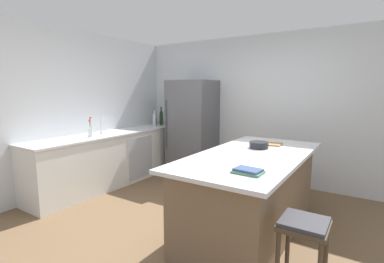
# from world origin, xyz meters

# --- Properties ---
(ground_plane) EXTENTS (7.20, 7.20, 0.00)m
(ground_plane) POSITION_xyz_m (0.00, 0.00, 0.00)
(ground_plane) COLOR brown
(wall_rear) EXTENTS (6.00, 0.10, 2.60)m
(wall_rear) POSITION_xyz_m (0.00, 2.25, 1.30)
(wall_rear) COLOR silver
(wall_rear) RESTS_ON ground_plane
(wall_left) EXTENTS (0.10, 6.00, 2.60)m
(wall_left) POSITION_xyz_m (-2.45, 0.00, 1.30)
(wall_left) COLOR silver
(wall_left) RESTS_ON ground_plane
(counter_run_left) EXTENTS (0.66, 3.00, 0.91)m
(counter_run_left) POSITION_xyz_m (-2.08, 0.61, 0.45)
(counter_run_left) COLOR silver
(counter_run_left) RESTS_ON ground_plane
(kitchen_island) EXTENTS (1.09, 2.28, 0.92)m
(kitchen_island) POSITION_xyz_m (0.59, 0.35, 0.47)
(kitchen_island) COLOR #7A6047
(kitchen_island) RESTS_ON ground_plane
(refrigerator) EXTENTS (0.82, 0.73, 1.82)m
(refrigerator) POSITION_xyz_m (-1.21, 1.85, 0.91)
(refrigerator) COLOR #56565B
(refrigerator) RESTS_ON ground_plane
(bar_stool) EXTENTS (0.36, 0.36, 0.65)m
(bar_stool) POSITION_xyz_m (1.33, -0.47, 0.53)
(bar_stool) COLOR #473828
(bar_stool) RESTS_ON ground_plane
(sink_faucet) EXTENTS (0.15, 0.05, 0.30)m
(sink_faucet) POSITION_xyz_m (-2.13, 0.44, 1.06)
(sink_faucet) COLOR silver
(sink_faucet) RESTS_ON counter_run_left
(flower_vase) EXTENTS (0.07, 0.07, 0.33)m
(flower_vase) POSITION_xyz_m (-2.01, 0.13, 1.01)
(flower_vase) COLOR silver
(flower_vase) RESTS_ON counter_run_left
(olive_oil_bottle) EXTENTS (0.06, 0.06, 0.29)m
(olive_oil_bottle) POSITION_xyz_m (-2.11, 1.99, 1.02)
(olive_oil_bottle) COLOR olive
(olive_oil_bottle) RESTS_ON counter_run_left
(wine_bottle) EXTENTS (0.07, 0.07, 0.39)m
(wine_bottle) POSITION_xyz_m (-2.02, 1.90, 1.07)
(wine_bottle) COLOR #19381E
(wine_bottle) RESTS_ON counter_run_left
(hot_sauce_bottle) EXTENTS (0.05, 0.05, 0.20)m
(hot_sauce_bottle) POSITION_xyz_m (-2.11, 1.81, 0.99)
(hot_sauce_bottle) COLOR red
(hot_sauce_bottle) RESTS_ON counter_run_left
(soda_bottle) EXTENTS (0.07, 0.07, 0.35)m
(soda_bottle) POSITION_xyz_m (-2.06, 1.72, 1.04)
(soda_bottle) COLOR silver
(soda_bottle) RESTS_ON counter_run_left
(cookbook_stack) EXTENTS (0.26, 0.18, 0.04)m
(cookbook_stack) POSITION_xyz_m (0.83, -0.40, 0.94)
(cookbook_stack) COLOR #4C7F60
(cookbook_stack) RESTS_ON kitchen_island
(mixing_bowl) EXTENTS (0.23, 0.23, 0.08)m
(mixing_bowl) POSITION_xyz_m (0.54, 0.69, 0.96)
(mixing_bowl) COLOR black
(mixing_bowl) RESTS_ON kitchen_island
(cutting_board) EXTENTS (0.32, 0.27, 0.02)m
(cutting_board) POSITION_xyz_m (0.58, 1.00, 0.93)
(cutting_board) COLOR #9E7042
(cutting_board) RESTS_ON kitchen_island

